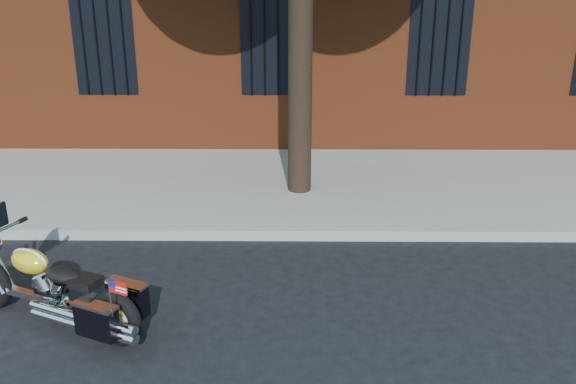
{
  "coord_description": "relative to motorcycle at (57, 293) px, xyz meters",
  "views": [
    {
      "loc": [
        0.41,
        -6.58,
        3.71
      ],
      "look_at": [
        0.34,
        0.8,
        0.9
      ],
      "focal_mm": 40.0,
      "sensor_mm": 36.0,
      "label": 1
    }
  ],
  "objects": [
    {
      "name": "ground",
      "position": [
        2.01,
        0.84,
        -0.41
      ],
      "size": [
        120.0,
        120.0,
        0.0
      ],
      "primitive_type": "plane",
      "color": "black",
      "rests_on": "ground"
    },
    {
      "name": "sidewalk",
      "position": [
        2.01,
        4.1,
        -0.34
      ],
      "size": [
        40.0,
        3.6,
        0.15
      ],
      "primitive_type": "cube",
      "color": "gray",
      "rests_on": "ground"
    },
    {
      "name": "curb",
      "position": [
        2.01,
        2.22,
        -0.34
      ],
      "size": [
        40.0,
        0.16,
        0.15
      ],
      "primitive_type": "cube",
      "color": "gray",
      "rests_on": "ground"
    },
    {
      "name": "motorcycle",
      "position": [
        0.0,
        0.0,
        0.0
      ],
      "size": [
        2.17,
        1.35,
        1.22
      ],
      "rotation": [
        0.0,
        0.0,
        -0.43
      ],
      "color": "black",
      "rests_on": "ground"
    }
  ]
}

